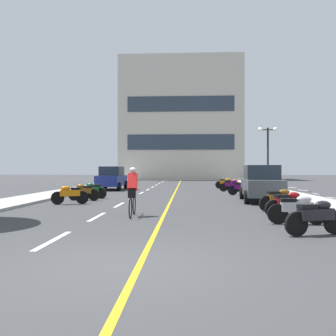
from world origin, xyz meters
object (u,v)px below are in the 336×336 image
at_px(motorcycle_6, 93,190).
at_px(motorcycle_7, 242,188).
at_px(motorcycle_1, 297,208).
at_px(motorcycle_9, 233,184).
at_px(motorcycle_3, 280,199).
at_px(motorcycle_10, 226,183).
at_px(parked_car_mid, 112,178).
at_px(motorcycle_2, 289,203).
at_px(parked_car_near, 261,183).
at_px(cyclist_rider, 132,190).
at_px(motorcycle_8, 231,185).
at_px(motorcycle_4, 70,194).
at_px(motorcycle_5, 84,191).
at_px(street_lamp_mid, 268,143).
at_px(motorcycle_0, 316,216).

relative_size(motorcycle_6, motorcycle_7, 0.97).
bearing_deg(motorcycle_7, motorcycle_1, -90.87).
xyz_separation_m(motorcycle_7, motorcycle_9, (0.12, 5.33, 0.00)).
height_order(motorcycle_3, motorcycle_10, same).
xyz_separation_m(motorcycle_3, motorcycle_10, (-0.35, 15.91, 0.00)).
distance_m(parked_car_mid, motorcycle_2, 17.93).
relative_size(parked_car_near, cyclist_rider, 2.44).
bearing_deg(motorcycle_8, motorcycle_4, -131.89).
bearing_deg(motorcycle_2, motorcycle_5, 146.17).
height_order(street_lamp_mid, parked_car_near, street_lamp_mid).
bearing_deg(motorcycle_1, cyclist_rider, 162.66).
distance_m(motorcycle_3, motorcycle_9, 13.56).
xyz_separation_m(motorcycle_4, motorcycle_5, (0.10, 1.88, 0.00)).
bearing_deg(motorcycle_4, motorcycle_2, -24.23).
relative_size(motorcycle_2, motorcycle_3, 1.00).
xyz_separation_m(motorcycle_1, motorcycle_8, (-0.03, 15.17, 0.00)).
height_order(street_lamp_mid, motorcycle_8, street_lamp_mid).
bearing_deg(motorcycle_1, motorcycle_10, 89.97).
bearing_deg(motorcycle_4, cyclist_rider, -48.20).
bearing_deg(motorcycle_10, street_lamp_mid, -49.89).
distance_m(motorcycle_4, motorcycle_9, 14.45).
relative_size(motorcycle_10, cyclist_rider, 0.96).
bearing_deg(parked_car_mid, motorcycle_5, -86.76).
height_order(motorcycle_2, motorcycle_3, same).
bearing_deg(motorcycle_2, street_lamp_mid, 79.92).
xyz_separation_m(motorcycle_5, motorcycle_8, (8.53, 7.75, 0.00)).
bearing_deg(motorcycle_0, motorcycle_10, 89.81).
distance_m(motorcycle_0, motorcycle_5, 12.47).
distance_m(parked_car_near, motorcycle_10, 11.84).
bearing_deg(motorcycle_5, parked_car_mid, 93.24).
bearing_deg(cyclist_rider, motorcycle_3, 17.46).
distance_m(motorcycle_6, motorcycle_10, 13.38).
bearing_deg(street_lamp_mid, motorcycle_0, -99.05).
distance_m(motorcycle_3, motorcycle_6, 10.43).
bearing_deg(motorcycle_7, motorcycle_4, -145.76).
relative_size(motorcycle_3, motorcycle_4, 1.02).
xyz_separation_m(motorcycle_1, motorcycle_3, (0.35, 3.33, 0.00)).
relative_size(motorcycle_0, motorcycle_8, 0.97).
xyz_separation_m(parked_car_near, motorcycle_6, (-8.97, 1.47, -0.44)).
relative_size(parked_car_near, motorcycle_10, 2.53).
distance_m(street_lamp_mid, motorcycle_8, 4.21).
relative_size(parked_car_near, motorcycle_1, 2.53).
relative_size(motorcycle_1, motorcycle_9, 1.02).
distance_m(motorcycle_2, motorcycle_10, 17.68).
xyz_separation_m(motorcycle_8, cyclist_rider, (-5.11, -13.57, 0.41)).
bearing_deg(motorcycle_9, motorcycle_0, -91.09).
distance_m(parked_car_near, motorcycle_5, 9.06).
relative_size(motorcycle_0, cyclist_rider, 0.93).
bearing_deg(motorcycle_6, street_lamp_mid, 32.28).
bearing_deg(motorcycle_6, motorcycle_3, -32.19).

